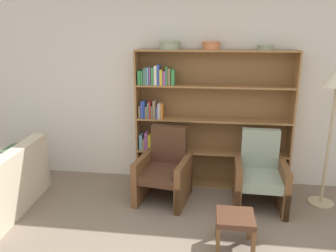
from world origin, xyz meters
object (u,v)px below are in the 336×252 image
Objects in this scene: bowl_stoneware at (211,45)px; armchair_cushioned at (260,175)px; bookshelf at (198,121)px; bowl_brass at (266,47)px; armchair_leather at (165,170)px; footstool at (235,221)px; bowl_terracotta at (170,45)px.

armchair_cushioned is (0.68, -0.51, -1.61)m from bowl_stoneware.
bowl_brass is (0.85, -0.02, 1.03)m from bookshelf.
footstool is at bearing 141.12° from armchair_leather.
bowl_stoneware is 0.27× the size of armchair_leather.
armchair_leather is at bearing -90.67° from bowl_terracotta.
bowl_brass is (1.25, 0.00, -0.02)m from bowl_terracotta.
footstool is (-0.37, -0.97, -0.09)m from armchair_cushioned.
bowl_terracotta reaches higher than armchair_leather.
armchair_cushioned reaches higher than footstool.
armchair_cushioned is 1.04m from footstool.
bowl_terracotta is at bearing -81.42° from armchair_leather.
armchair_cushioned is (-0.02, -0.51, -1.58)m from bowl_brass.
bowl_stoneware reaches higher than armchair_leather.
bowl_brass is 0.24× the size of armchair_cushioned.
bookshelf is 1.13m from armchair_cushioned.
armchair_cushioned is (1.23, -0.51, -1.61)m from bowl_terracotta.
armchair_cushioned is at bearing -92.75° from bowl_brass.
footstool is (-0.39, -1.48, -1.67)m from bowl_brass.
footstool is at bearing -73.03° from bookshelf.
bowl_terracotta is 1.25m from bowl_brass.
armchair_cushioned is (1.23, 0.00, 0.00)m from armchair_leather.
bowl_stoneware is 1.82m from armchair_cushioned.
bowl_terracotta is 1.30× the size of bowl_brass.
footstool is at bearing 71.33° from armchair_cushioned.
bowl_brass reaches higher than bookshelf.
bowl_brass is 0.59× the size of footstool.
bowl_terracotta is 0.31× the size of armchair_leather.
bookshelf is at bearing 171.57° from bowl_stoneware.
bowl_stoneware is 1.78m from armchair_leather.
armchair_leather and armchair_cushioned have the same top height.
bookshelf is at bearing -118.37° from armchair_leather.
bowl_brass is at bearing 0.00° from bowl_stoneware.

